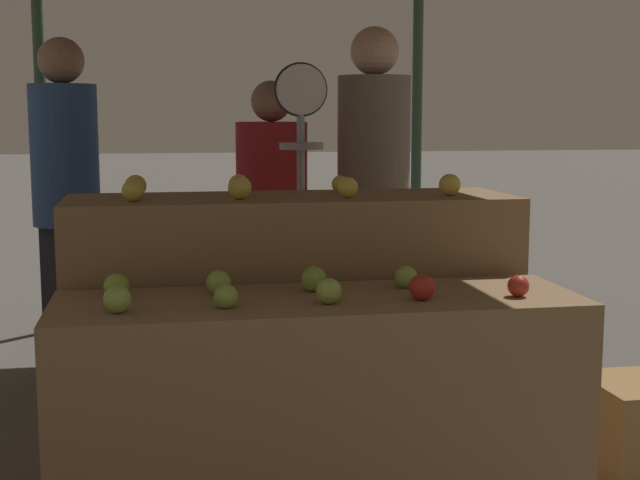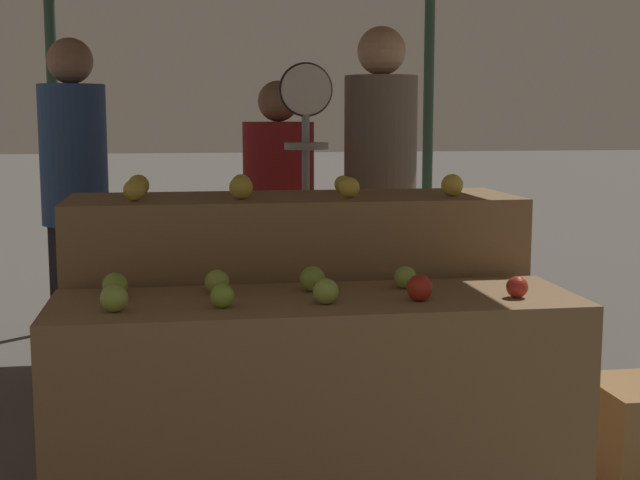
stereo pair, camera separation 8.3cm
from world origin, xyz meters
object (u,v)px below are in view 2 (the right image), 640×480
(person_customer_right, at_px, (75,184))
(produce_scale, at_px, (306,166))
(person_vendor_at_scale, at_px, (380,182))
(person_customer_left, at_px, (279,213))

(person_customer_right, bearing_deg, produce_scale, 155.43)
(produce_scale, distance_m, person_customer_right, 1.34)
(produce_scale, relative_size, person_vendor_at_scale, 0.89)
(produce_scale, height_order, person_vendor_at_scale, person_vendor_at_scale)
(person_vendor_at_scale, xyz_separation_m, person_customer_right, (-1.54, 0.38, -0.02))
(produce_scale, xyz_separation_m, person_customer_left, (-0.07, 0.47, -0.27))
(person_customer_left, bearing_deg, person_vendor_at_scale, 159.98)
(produce_scale, xyz_separation_m, person_vendor_at_scale, (0.43, 0.35, -0.10))
(person_vendor_at_scale, bearing_deg, produce_scale, 18.33)
(person_vendor_at_scale, height_order, person_customer_left, person_vendor_at_scale)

